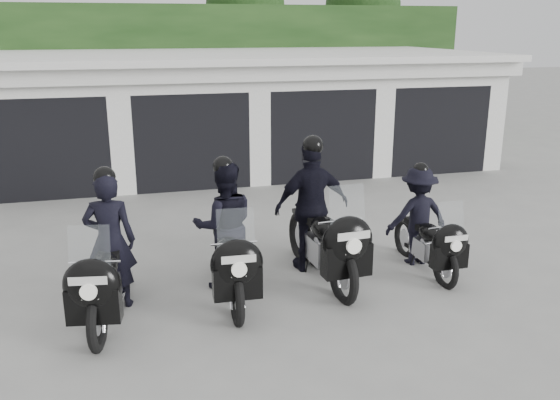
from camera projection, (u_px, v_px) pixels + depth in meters
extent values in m
plane|color=#969791|center=(240.00, 286.00, 8.59)|extent=(80.00, 80.00, 0.00)
cube|color=white|center=(179.00, 112.00, 16.09)|extent=(16.00, 6.00, 2.80)
cube|color=white|center=(177.00, 56.00, 15.48)|extent=(16.40, 6.80, 0.16)
cube|color=white|center=(191.00, 74.00, 12.72)|extent=(16.40, 0.12, 0.40)
cube|color=black|center=(194.00, 185.00, 13.65)|extent=(16.00, 0.06, 0.24)
cube|color=black|center=(53.00, 140.00, 13.74)|extent=(2.60, 2.60, 2.20)
cube|color=white|center=(40.00, 82.00, 12.37)|extent=(2.60, 0.50, 0.60)
cube|color=white|center=(121.00, 131.00, 13.06)|extent=(0.50, 0.50, 2.80)
cube|color=black|center=(187.00, 134.00, 14.50)|extent=(2.60, 2.60, 2.20)
cube|color=white|center=(189.00, 79.00, 13.13)|extent=(2.60, 0.50, 0.60)
cube|color=white|center=(258.00, 126.00, 13.82)|extent=(0.50, 0.50, 2.80)
cube|color=black|center=(308.00, 128.00, 15.26)|extent=(2.60, 2.60, 2.20)
cube|color=white|center=(322.00, 76.00, 13.89)|extent=(2.60, 0.50, 0.60)
cube|color=white|center=(380.00, 120.00, 14.58)|extent=(0.50, 0.50, 2.80)
cube|color=black|center=(417.00, 124.00, 16.02)|extent=(2.60, 2.60, 2.20)
cube|color=white|center=(440.00, 74.00, 14.65)|extent=(2.60, 0.50, 0.60)
cube|color=white|center=(491.00, 116.00, 15.34)|extent=(0.50, 0.50, 2.80)
cube|color=#163212|center=(166.00, 73.00, 19.59)|extent=(20.00, 2.00, 4.30)
sphere|color=#163212|center=(245.00, 4.00, 21.08)|extent=(2.80, 2.80, 2.80)
cylinder|color=black|center=(246.00, 82.00, 21.85)|extent=(0.24, 0.24, 3.30)
sphere|color=#163212|center=(363.00, 5.00, 22.18)|extent=(2.80, 2.80, 2.80)
cylinder|color=black|center=(360.00, 79.00, 22.95)|extent=(0.24, 0.24, 3.30)
torus|color=black|center=(97.00, 321.00, 6.92)|extent=(0.24, 0.78, 0.77)
torus|color=black|center=(119.00, 270.00, 8.36)|extent=(0.24, 0.78, 0.77)
cube|color=#B5B5BA|center=(109.00, 287.00, 7.64)|extent=(0.36, 0.61, 0.34)
cube|color=black|center=(110.00, 299.00, 7.66)|extent=(0.31, 1.36, 0.06)
ellipsoid|color=black|center=(104.00, 267.00, 7.37)|extent=(0.43, 0.65, 0.30)
cube|color=black|center=(110.00, 252.00, 7.79)|extent=(0.36, 0.61, 0.10)
ellipsoid|color=black|center=(92.00, 285.00, 6.70)|extent=(0.71, 0.45, 0.63)
cube|color=black|center=(94.00, 304.00, 6.76)|extent=(0.64, 0.33, 0.42)
cube|color=#B2BFC6|center=(89.00, 249.00, 6.61)|extent=(0.48, 0.20, 0.54)
cylinder|color=silver|center=(94.00, 262.00, 6.84)|extent=(0.58, 0.12, 0.03)
cube|color=silver|center=(88.00, 281.00, 6.49)|extent=(0.42, 0.08, 0.09)
cube|color=silver|center=(90.00, 296.00, 6.57)|extent=(0.19, 0.05, 0.10)
imported|color=black|center=(110.00, 241.00, 7.77)|extent=(0.73, 0.54, 1.84)
sphere|color=black|center=(104.00, 177.00, 7.53)|extent=(0.28, 0.28, 0.28)
torus|color=black|center=(237.00, 297.00, 7.51)|extent=(0.15, 0.77, 0.77)
torus|color=black|center=(222.00, 254.00, 8.93)|extent=(0.15, 0.77, 0.77)
cube|color=#B5B5BA|center=(228.00, 268.00, 8.22)|extent=(0.30, 0.59, 0.34)
cube|color=black|center=(229.00, 280.00, 8.25)|extent=(0.14, 1.37, 0.06)
ellipsoid|color=black|center=(229.00, 249.00, 7.95)|extent=(0.37, 0.62, 0.30)
cube|color=black|center=(225.00, 236.00, 8.37)|extent=(0.30, 0.59, 0.11)
ellipsoid|color=black|center=(237.00, 264.00, 7.29)|extent=(0.68, 0.37, 0.63)
cube|color=black|center=(237.00, 282.00, 7.36)|extent=(0.62, 0.26, 0.42)
cube|color=#B2BFC6|center=(236.00, 230.00, 7.20)|extent=(0.47, 0.14, 0.54)
cylinder|color=silver|center=(234.00, 243.00, 7.43)|extent=(0.59, 0.05, 0.03)
cube|color=silver|center=(239.00, 259.00, 7.09)|extent=(0.42, 0.03, 0.09)
cube|color=silver|center=(239.00, 273.00, 7.17)|extent=(0.19, 0.02, 0.11)
imported|color=black|center=(225.00, 226.00, 8.35)|extent=(0.93, 0.73, 1.85)
sphere|color=black|center=(223.00, 166.00, 8.10)|extent=(0.28, 0.28, 0.28)
torus|color=black|center=(343.00, 276.00, 8.09)|extent=(0.19, 0.84, 0.84)
torus|color=black|center=(300.00, 237.00, 9.59)|extent=(0.19, 0.84, 0.84)
cube|color=#B5B5BA|center=(319.00, 249.00, 8.84)|extent=(0.34, 0.65, 0.37)
cube|color=black|center=(320.00, 261.00, 8.87)|extent=(0.20, 1.49, 0.07)
ellipsoid|color=black|center=(325.00, 228.00, 8.55)|extent=(0.42, 0.68, 0.33)
cube|color=black|center=(312.00, 217.00, 8.99)|extent=(0.34, 0.65, 0.11)
ellipsoid|color=black|center=(347.00, 241.00, 7.86)|extent=(0.75, 0.43, 0.69)
cube|color=black|center=(347.00, 259.00, 7.93)|extent=(0.68, 0.30, 0.46)
cube|color=#B2BFC6|center=(347.00, 207.00, 7.76)|extent=(0.51, 0.17, 0.58)
cylinder|color=silver|center=(340.00, 221.00, 8.01)|extent=(0.64, 0.08, 0.03)
cube|color=silver|center=(354.00, 236.00, 7.64)|extent=(0.46, 0.05, 0.10)
cube|color=silver|center=(352.00, 250.00, 7.73)|extent=(0.21, 0.03, 0.11)
imported|color=black|center=(312.00, 207.00, 8.97)|extent=(1.22, 0.75, 2.01)
sphere|color=black|center=(313.00, 145.00, 8.70)|extent=(0.31, 0.31, 0.31)
torus|color=black|center=(445.00, 268.00, 8.56)|extent=(0.10, 0.65, 0.65)
torus|color=black|center=(405.00, 238.00, 9.75)|extent=(0.10, 0.65, 0.65)
cube|color=#B5B5BA|center=(423.00, 248.00, 9.15)|extent=(0.24, 0.49, 0.29)
cube|color=black|center=(423.00, 257.00, 9.17)|extent=(0.08, 1.16, 0.05)
ellipsoid|color=black|center=(430.00, 232.00, 8.92)|extent=(0.29, 0.52, 0.26)
cube|color=black|center=(418.00, 223.00, 9.27)|extent=(0.24, 0.49, 0.09)
ellipsoid|color=black|center=(450.00, 242.00, 8.37)|extent=(0.56, 0.30, 0.54)
cube|color=black|center=(449.00, 256.00, 8.43)|extent=(0.52, 0.20, 0.36)
cube|color=#B2BFC6|center=(451.00, 218.00, 8.30)|extent=(0.39, 0.11, 0.46)
cylinder|color=silver|center=(445.00, 227.00, 8.49)|extent=(0.50, 0.03, 0.02)
cube|color=silver|center=(457.00, 239.00, 8.20)|extent=(0.36, 0.02, 0.08)
cube|color=silver|center=(455.00, 249.00, 8.27)|extent=(0.16, 0.01, 0.09)
imported|color=black|center=(418.00, 216.00, 9.26)|extent=(1.02, 0.53, 1.57)
sphere|color=black|center=(421.00, 170.00, 9.05)|extent=(0.24, 0.24, 0.24)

